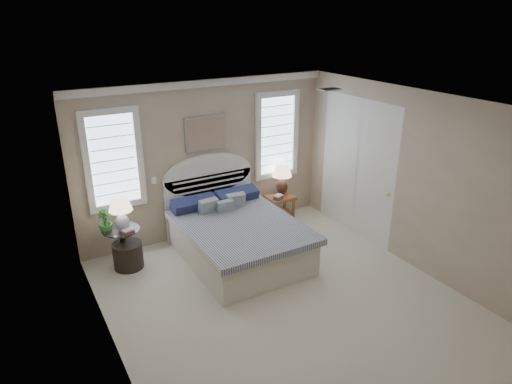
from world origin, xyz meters
The scene contains 21 objects.
floor centered at (0.00, 0.00, 0.00)m, with size 4.50×5.00×0.01m, color #ECE3CA.
ceiling centered at (0.00, 0.00, 2.70)m, with size 4.50×5.00×0.01m, color white.
wall_back centered at (0.00, 2.50, 1.35)m, with size 4.50×0.02×2.70m, color tan.
wall_left centered at (-2.25, 0.00, 1.35)m, with size 0.02×5.00×2.70m, color tan.
wall_right centered at (2.25, 0.00, 1.35)m, with size 0.02×5.00×2.70m, color tan.
crown_molding centered at (0.00, 2.46, 2.64)m, with size 4.50×0.08×0.12m, color white.
hvac_vent centered at (1.20, 0.80, 2.68)m, with size 0.30×0.20×0.02m, color #B2B2B2.
switch_plate centered at (-0.95, 2.48, 1.15)m, with size 0.08×0.01×0.12m, color white.
window_left centered at (-1.55, 2.48, 1.60)m, with size 0.90×0.06×1.60m, color silver.
window_right centered at (1.40, 2.48, 1.60)m, with size 0.90×0.06×1.60m, color silver.
painting centered at (0.00, 2.46, 1.82)m, with size 0.74×0.04×0.58m, color silver.
closet_door centered at (2.23, 1.20, 1.20)m, with size 0.02×1.80×2.40m, color silver.
bed centered at (0.00, 1.46, 0.39)m, with size 1.72×2.28×1.47m.
side_table_left centered at (-1.65, 2.05, 0.39)m, with size 0.56×0.56×0.63m.
nightstand_right centered at (1.30, 2.15, 0.39)m, with size 0.50×0.40×0.53m.
floor_pot centered at (-1.61, 1.96, 0.21)m, with size 0.45×0.45×0.41m, color black.
lamp_left centered at (-1.63, 1.99, 0.98)m, with size 0.43×0.43×0.57m.
lamp_right centered at (1.39, 2.25, 0.90)m, with size 0.48×0.48×0.60m.
potted_plant centered at (-1.87, 2.03, 0.81)m, with size 0.20×0.20×0.36m, color #39722D.
books_left centered at (-1.60, 1.84, 0.66)m, with size 0.20×0.16×0.07m.
books_right centered at (1.20, 2.06, 0.57)m, with size 0.22×0.20×0.07m.
Camera 1 is at (-2.98, -4.37, 3.74)m, focal length 32.00 mm.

